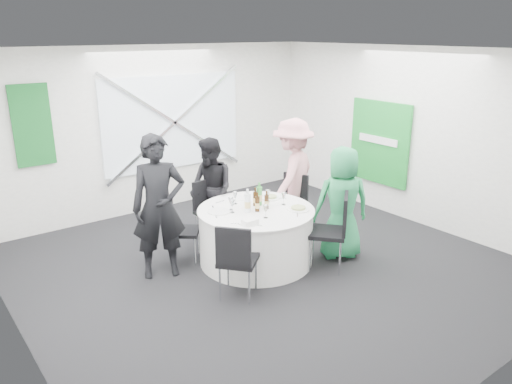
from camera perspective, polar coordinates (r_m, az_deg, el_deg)
floor at (r=6.77m, az=1.04°, el=-8.49°), size 6.00×6.00×0.00m
ceiling at (r=6.06m, az=1.19°, el=15.91°), size 6.00×6.00×0.00m
wall_back at (r=8.76m, az=-11.24°, el=7.03°), size 6.00×0.00×6.00m
wall_front at (r=4.46m, az=25.89°, el=-5.28°), size 6.00×0.00×6.00m
wall_left at (r=5.08m, az=-26.55°, el=-2.63°), size 0.00×6.00×6.00m
wall_right at (r=8.42m, az=17.43°, el=6.10°), size 0.00×6.00×6.00m
window_panel at (r=8.84m, az=-9.41°, el=7.89°), size 2.60×0.03×1.60m
window_brace_a at (r=8.81m, az=-9.29°, el=7.85°), size 2.63×0.05×1.84m
window_brace_b at (r=8.81m, az=-9.29°, el=7.85°), size 2.63×0.05×1.84m
green_banner at (r=8.01m, az=-24.19°, el=6.95°), size 0.55×0.04×1.20m
green_sign at (r=8.77m, az=13.91°, el=5.51°), size 0.05×1.20×1.40m
banquet_table at (r=6.76m, az=-0.00°, el=-5.00°), size 1.56×1.56×0.76m
chair_back at (r=7.46m, az=-5.45°, el=-1.59°), size 0.45×0.46×0.91m
chair_back_left at (r=6.82m, az=-8.91°, el=-3.79°), size 0.56×0.56×0.88m
chair_back_right at (r=7.61m, az=4.15°, el=-0.95°), size 0.57×0.56×0.95m
chair_front_right at (r=6.55m, az=8.96°, el=-3.81°), size 0.66×0.66×1.03m
chair_front_left at (r=5.77m, az=-2.29°, el=-7.33°), size 0.61×0.61×0.95m
person_man_back_left at (r=6.33m, az=-11.05°, el=-1.69°), size 0.78×0.65×1.84m
person_man_back at (r=7.45m, az=-5.15°, el=0.33°), size 0.42×0.75×1.53m
person_woman_pink at (r=7.70m, az=4.19°, el=1.87°), size 1.26×0.99×1.77m
person_woman_green at (r=6.88m, az=9.80°, el=-1.25°), size 0.91×0.80×1.57m
plate_back at (r=7.03m, az=-2.18°, el=-0.69°), size 0.26×0.26×0.01m
plate_back_left at (r=6.53m, az=-4.27°, el=-2.23°), size 0.29×0.29×0.01m
plate_back_right at (r=7.03m, az=1.68°, el=-0.61°), size 0.26×0.26×0.04m
plate_front_right at (r=6.62m, az=4.86°, el=-1.89°), size 0.29×0.29×0.04m
plate_front_left at (r=6.14m, az=-0.84°, el=-3.52°), size 0.26×0.26×0.01m
napkin at (r=6.09m, az=-0.70°, el=-3.37°), size 0.19×0.13×0.05m
beer_bottle_a at (r=6.60m, az=-1.04°, el=-1.18°), size 0.06×0.06×0.24m
beer_bottle_b at (r=6.72m, az=-0.10°, el=-0.79°), size 0.06×0.06×0.25m
beer_bottle_c at (r=6.61m, az=1.21°, el=-1.14°), size 0.06×0.06×0.25m
beer_bottle_d at (r=6.51m, az=0.15°, el=-1.39°), size 0.06×0.06×0.26m
green_water_bottle at (r=6.74m, az=0.38°, el=-0.46°), size 0.08×0.08×0.32m
clear_water_bottle at (r=6.48m, az=-0.97°, el=-1.25°), size 0.08×0.08×0.31m
wine_glass_a at (r=6.92m, az=0.13°, el=0.03°), size 0.07×0.07×0.17m
wine_glass_b at (r=6.86m, az=1.35°, el=-0.14°), size 0.07×0.07×0.17m
wine_glass_c at (r=6.56m, az=-2.90°, el=-1.02°), size 0.07×0.07×0.17m
wine_glass_d at (r=6.78m, az=-2.40°, el=-0.36°), size 0.07×0.07×0.17m
wine_glass_e at (r=6.28m, az=1.12°, el=-1.90°), size 0.07×0.07×0.17m
wine_glass_f at (r=6.76m, az=3.19°, el=-0.45°), size 0.07×0.07×0.17m
wine_glass_g at (r=6.47m, az=-2.74°, el=-1.31°), size 0.07×0.07×0.17m
fork_a at (r=6.43m, az=4.75°, el=-2.62°), size 0.11×0.12×0.01m
knife_a at (r=6.75m, az=4.79°, el=-1.60°), size 0.11×0.12×0.01m
fork_b at (r=7.13m, az=-1.59°, el=-0.46°), size 0.15×0.02×0.01m
knife_b at (r=6.90m, az=-4.15°, el=-1.13°), size 0.15×0.03×0.01m
fork_c at (r=7.05m, az=2.89°, el=-0.69°), size 0.09×0.14×0.01m
knife_c at (r=7.16m, az=0.55°, el=-0.38°), size 0.09×0.14×0.01m
fork_d at (r=6.13m, az=-2.21°, el=-3.63°), size 0.12×0.12×0.01m
knife_d at (r=6.08m, az=0.03°, el=-3.81°), size 0.10×0.13×0.01m
fork_e at (r=6.69m, az=-4.92°, el=-1.79°), size 0.08×0.14×0.01m
knife_e at (r=6.39m, az=-4.59°, el=-2.76°), size 0.08×0.14×0.01m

